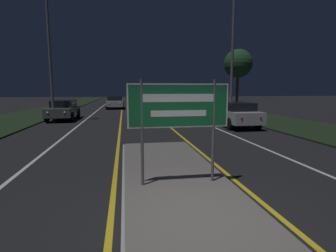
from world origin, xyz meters
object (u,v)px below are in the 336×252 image
Objects in this scene: car_receding_1 at (169,106)px; car_approaching_1 at (115,102)px; streetlight_left_near at (48,30)px; car_approaching_0 at (64,110)px; streetlight_right_near at (233,31)px; car_receding_0 at (234,114)px; highway_sign at (179,110)px.

car_approaching_1 is at bearing 122.32° from car_receding_1.
streetlight_left_near is 2.08× the size of car_receding_1.
car_approaching_1 is at bearing 73.06° from car_approaching_0.
streetlight_left_near is 11.63m from car_receding_1.
streetlight_right_near is 5.91m from car_receding_0.
car_approaching_0 is at bearing -106.94° from car_approaching_1.
streetlight_right_near reaches higher than car_approaching_0.
highway_sign is at bearing -120.28° from car_receding_0.
streetlight_left_near reaches higher than car_approaching_0.
car_receding_0 reaches higher than car_approaching_1.
car_approaching_1 is at bearing 95.04° from highway_sign.
streetlight_left_near is at bearing -106.53° from car_approaching_1.
car_approaching_1 is (3.49, 11.46, 0.00)m from car_approaching_0.
streetlight_right_near is 2.22× the size of car_approaching_0.
car_approaching_1 reaches higher than car_receding_1.
car_approaching_0 is at bearing 76.60° from streetlight_left_near.
highway_sign is 0.26× the size of streetlight_left_near.
streetlight_right_near is 18.02m from car_approaching_1.
streetlight_right_near is 2.29× the size of car_approaching_1.
streetlight_right_near is (12.38, -1.91, -0.01)m from streetlight_left_near.
car_approaching_1 is (-2.34, 26.54, -1.06)m from highway_sign.
streetlight_left_near reaches higher than car_approaching_1.
car_approaching_1 is (-5.23, 8.26, 0.03)m from car_receding_1.
streetlight_left_near is 14.61m from car_approaching_1.
streetlight_right_near is 2.18× the size of car_receding_1.
highway_sign reaches higher than car_receding_1.
highway_sign is 0.25× the size of streetlight_right_near.
streetlight_right_near reaches higher than streetlight_left_near.
car_receding_1 is 9.78m from car_approaching_1.
streetlight_right_near is 2.12× the size of car_receding_0.
highway_sign is at bearing -118.00° from streetlight_right_near.
streetlight_right_near is 9.24m from car_receding_1.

